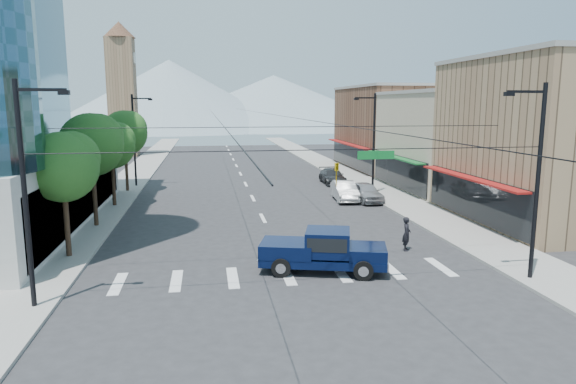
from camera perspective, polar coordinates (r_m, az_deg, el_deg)
name	(u,v)px	position (r m, az deg, el deg)	size (l,w,h in m)	color
ground	(297,286)	(23.48, 0.99, -10.36)	(160.00, 160.00, 0.00)	#28282B
sidewalk_left	(137,173)	(62.75, -16.43, 2.03)	(4.00, 120.00, 0.15)	gray
sidewalk_right	(336,169)	(64.21, 5.33, 2.56)	(4.00, 120.00, 0.15)	gray
shop_near	(560,142)	(39.76, 27.96, 4.91)	(12.00, 14.00, 11.00)	#8C6B4C
shop_mid	(460,142)	(51.68, 18.55, 5.29)	(12.00, 14.00, 9.00)	tan
shop_far	(398,129)	(66.23, 12.17, 6.88)	(12.00, 18.00, 10.00)	brown
clock_tower	(122,87)	(84.70, -17.97, 11.03)	(4.80, 4.80, 20.40)	#8C6B4C
mountain_left	(170,95)	(172.09, -12.98, 10.48)	(80.00, 80.00, 22.00)	gray
mountain_right	(274,101)	(183.27, -1.59, 10.04)	(90.00, 90.00, 18.00)	gray
tree_near	(66,164)	(28.89, -23.47, 2.82)	(3.65, 3.64, 6.71)	black
tree_midnear	(94,143)	(35.63, -20.79, 5.13)	(4.09, 4.09, 7.52)	black
tree_midfar	(113,144)	(42.53, -18.86, 5.08)	(3.65, 3.64, 6.71)	black
tree_far	(126,132)	(49.40, -17.54, 6.43)	(4.09, 4.09, 7.52)	black
signal_rig	(306,187)	(21.38, 2.00, 0.52)	(21.80, 0.20, 9.00)	black
lamp_pole_nw	(135,137)	(52.25, -16.61, 5.91)	(2.00, 0.25, 9.00)	black
lamp_pole_ne	(372,140)	(46.16, 9.36, 5.74)	(2.00, 0.25, 9.00)	black
pickup_truck	(323,250)	(25.08, 3.86, -6.44)	(6.51, 3.73, 2.09)	#071133
pedestrian	(407,234)	(29.34, 13.04, -4.55)	(0.70, 0.46, 1.91)	black
parked_car_near	(366,192)	(43.34, 8.63, -0.01)	(1.91, 4.75, 1.62)	#9C9BA0
parked_car_mid	(345,191)	(43.64, 6.31, 0.11)	(1.72, 4.92, 1.62)	silver
parked_car_far	(332,176)	(52.83, 4.95, 1.75)	(2.11, 5.19, 1.51)	#2C2C2F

